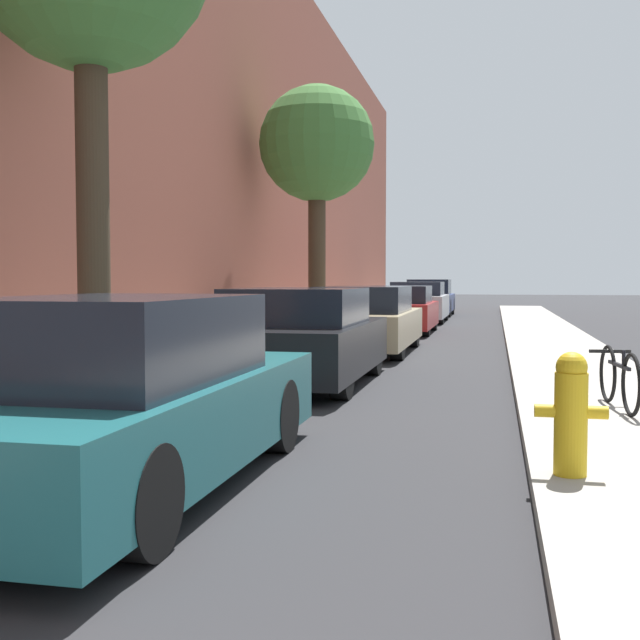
% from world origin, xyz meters
% --- Properties ---
extents(ground_plane, '(120.00, 120.00, 0.00)m').
position_xyz_m(ground_plane, '(0.00, 16.00, 0.00)').
color(ground_plane, '#28282B').
extents(sidewalk_left, '(2.00, 52.00, 0.12)m').
position_xyz_m(sidewalk_left, '(-2.90, 16.00, 0.06)').
color(sidewalk_left, '#9E998E').
rests_on(sidewalk_left, ground).
extents(sidewalk_right, '(2.00, 52.00, 0.12)m').
position_xyz_m(sidewalk_right, '(2.90, 16.00, 0.06)').
color(sidewalk_right, '#9E998E').
rests_on(sidewalk_right, ground).
extents(building_facade_left, '(0.70, 52.00, 10.04)m').
position_xyz_m(building_facade_left, '(-4.25, 16.00, 5.02)').
color(building_facade_left, brown).
rests_on(building_facade_left, ground).
extents(parked_car_teal, '(1.72, 4.31, 1.37)m').
position_xyz_m(parked_car_teal, '(-0.91, 6.30, 0.64)').
color(parked_car_teal, black).
rests_on(parked_car_teal, ground).
extents(parked_car_black, '(1.89, 4.10, 1.36)m').
position_xyz_m(parked_car_black, '(-1.02, 11.89, 0.65)').
color(parked_car_black, black).
rests_on(parked_car_black, ground).
extents(parked_car_champagne, '(1.85, 4.57, 1.33)m').
position_xyz_m(parked_car_champagne, '(-0.88, 16.84, 0.64)').
color(parked_car_champagne, black).
rests_on(parked_car_champagne, ground).
extents(parked_car_red, '(1.88, 3.99, 1.29)m').
position_xyz_m(parked_car_red, '(-0.91, 22.70, 0.62)').
color(parked_car_red, black).
rests_on(parked_car_red, ground).
extents(parked_car_silver, '(1.87, 4.05, 1.37)m').
position_xyz_m(parked_car_silver, '(-0.90, 28.21, 0.66)').
color(parked_car_silver, black).
rests_on(parked_car_silver, ground).
extents(parked_car_navy, '(1.82, 4.09, 1.45)m').
position_xyz_m(parked_car_navy, '(-0.91, 33.10, 0.69)').
color(parked_car_navy, black).
rests_on(parked_car_navy, ground).
extents(street_tree_far, '(2.61, 2.61, 5.72)m').
position_xyz_m(street_tree_far, '(-2.32, 18.75, 4.45)').
color(street_tree_far, '#423323').
rests_on(street_tree_far, sidewalk_left).
extents(fire_hydrant, '(0.49, 0.23, 0.86)m').
position_xyz_m(fire_hydrant, '(2.17, 6.89, 0.56)').
color(fire_hydrant, gold).
rests_on(fire_hydrant, sidewalk_right).
extents(bicycle, '(0.44, 1.56, 0.64)m').
position_xyz_m(bicycle, '(2.92, 9.92, 0.45)').
color(bicycle, black).
rests_on(bicycle, sidewalk_right).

